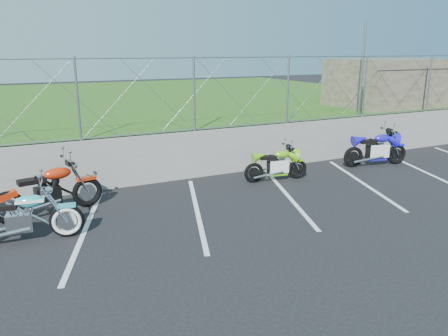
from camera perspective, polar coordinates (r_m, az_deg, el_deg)
name	(u,v)px	position (r m, az deg, el deg)	size (l,w,h in m)	color
ground	(216,226)	(8.90, -1.06, -7.60)	(90.00, 90.00, 0.00)	black
retaining_wall	(161,158)	(11.81, -8.26, 1.32)	(30.00, 0.22, 1.30)	slate
grass_field	(94,112)	(21.41, -16.63, 7.04)	(30.00, 20.00, 1.30)	#224D14
stone_building	(395,82)	(19.07, 21.46, 10.40)	(5.00, 3.00, 1.80)	brown
chain_link_fence	(158,96)	(11.53, -8.58, 9.31)	(28.00, 0.03, 2.00)	gray
sign_pole	(362,70)	(15.58, 17.57, 12.11)	(0.08, 0.08, 3.00)	gray
parking_lines	(244,202)	(10.24, 2.68, -4.49)	(18.29, 4.31, 0.01)	silver
cruiser_turquoise	(22,219)	(8.87, -24.85, -6.09)	(2.22, 0.70, 1.11)	black
naked_orange	(50,192)	(10.08, -21.76, -2.95)	(2.33, 0.79, 1.17)	black
sportbike_green	(277,166)	(11.90, 6.93, 0.28)	(1.83, 0.65, 0.95)	black
sportbike_blue	(376,150)	(14.14, 19.29, 2.19)	(2.11, 0.75, 1.10)	black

